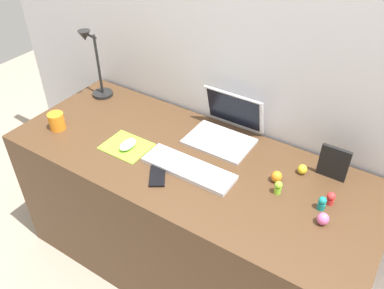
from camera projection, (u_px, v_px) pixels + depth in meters
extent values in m
plane|color=gray|center=(189.00, 262.00, 2.21)|extent=(6.00, 6.00, 0.00)
cube|color=silver|center=(229.00, 117.00, 2.00)|extent=(2.88, 0.05, 1.50)
cube|color=#4C331E|center=(188.00, 216.00, 1.98)|extent=(1.68, 0.68, 0.74)
cube|color=silver|center=(219.00, 141.00, 1.85)|extent=(0.30, 0.21, 0.01)
cube|color=silver|center=(234.00, 110.00, 1.87)|extent=(0.30, 0.06, 0.20)
cube|color=black|center=(233.00, 110.00, 1.87)|extent=(0.27, 0.05, 0.17)
cube|color=silver|center=(189.00, 169.00, 1.69)|extent=(0.41, 0.13, 0.02)
cube|color=#8CDB33|center=(127.00, 146.00, 1.83)|extent=(0.21, 0.17, 0.00)
ellipsoid|color=silver|center=(128.00, 145.00, 1.80)|extent=(0.06, 0.10, 0.03)
cube|color=black|center=(157.00, 176.00, 1.66)|extent=(0.12, 0.14, 0.01)
cylinder|color=black|center=(103.00, 94.00, 2.19)|extent=(0.11, 0.11, 0.02)
cylinder|color=black|center=(98.00, 65.00, 2.09)|extent=(0.01, 0.01, 0.33)
cylinder|color=black|center=(89.00, 35.00, 1.96)|extent=(0.01, 0.09, 0.07)
cone|color=black|center=(84.00, 36.00, 1.94)|extent=(0.06, 0.06, 0.05)
cube|color=black|center=(334.00, 163.00, 1.62)|extent=(0.12, 0.02, 0.15)
cylinder|color=orange|center=(57.00, 121.00, 1.92)|extent=(0.08, 0.08, 0.08)
cylinder|color=#8CDB33|center=(278.00, 190.00, 1.58)|extent=(0.03, 0.03, 0.03)
sphere|color=#8CDB33|center=(279.00, 185.00, 1.56)|extent=(0.03, 0.03, 0.03)
ellipsoid|color=orange|center=(277.00, 177.00, 1.63)|extent=(0.04, 0.04, 0.05)
cylinder|color=teal|center=(321.00, 206.00, 1.51)|extent=(0.03, 0.03, 0.03)
sphere|color=teal|center=(323.00, 201.00, 1.49)|extent=(0.03, 0.03, 0.03)
ellipsoid|color=yellow|center=(302.00, 169.00, 1.67)|extent=(0.04, 0.04, 0.04)
cylinder|color=red|center=(330.00, 201.00, 1.53)|extent=(0.03, 0.03, 0.02)
sphere|color=red|center=(331.00, 196.00, 1.52)|extent=(0.03, 0.03, 0.03)
ellipsoid|color=pink|center=(323.00, 219.00, 1.45)|extent=(0.04, 0.04, 0.05)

